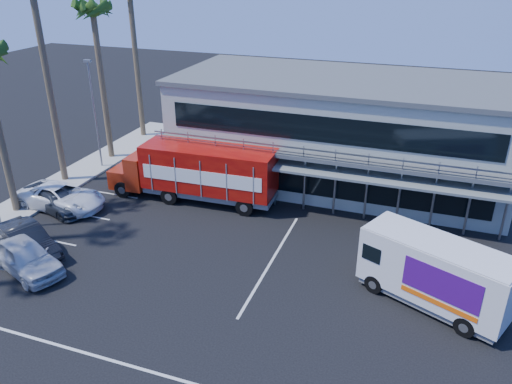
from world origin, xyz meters
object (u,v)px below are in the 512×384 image
(white_van, at_px, (435,273))
(parked_car_b, at_px, (26,241))
(red_truck, at_px, (198,171))
(parked_car_a, at_px, (25,256))

(white_van, bearing_deg, parked_car_b, -148.09)
(parked_car_b, bearing_deg, red_truck, -9.51)
(red_truck, distance_m, white_van, 16.08)
(parked_car_a, bearing_deg, red_truck, -3.60)
(red_truck, bearing_deg, white_van, -25.28)
(red_truck, bearing_deg, parked_car_b, -124.21)
(white_van, bearing_deg, parked_car_a, -144.20)
(red_truck, height_order, white_van, red_truck)
(white_van, bearing_deg, red_truck, -179.20)
(white_van, xyz_separation_m, parked_car_b, (-20.56, -2.80, -0.91))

